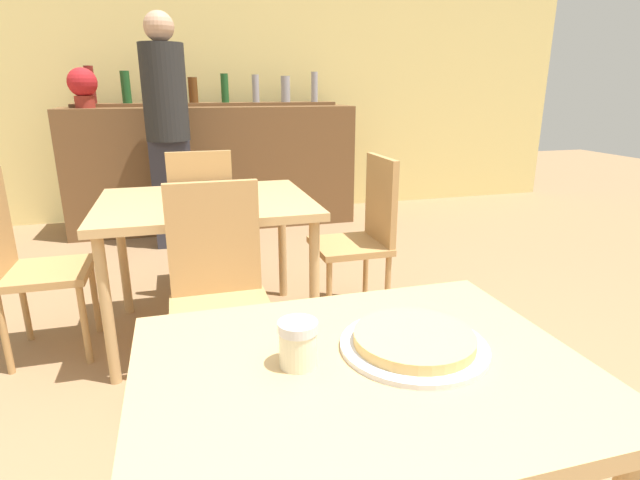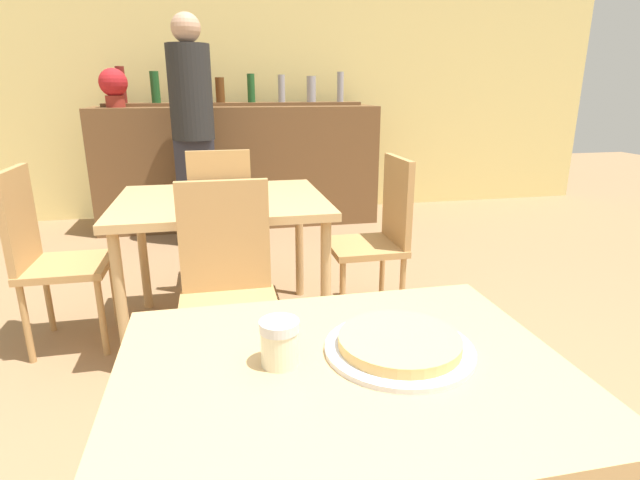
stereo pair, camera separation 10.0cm
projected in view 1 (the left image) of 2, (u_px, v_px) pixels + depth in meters
wall_back at (206, 75)px, 4.93m from camera, size 8.00×0.05×2.80m
dining_table_near at (361, 406)px, 1.05m from camera, size 0.92×0.71×0.74m
dining_table_far at (206, 215)px, 2.55m from camera, size 1.06×0.89×0.74m
bar_counter at (215, 167)px, 4.71m from camera, size 2.60×0.56×1.11m
bar_back_shelf at (205, 97)px, 4.64m from camera, size 2.39×0.24×0.35m
chair_far_side_front at (218, 283)px, 2.04m from camera, size 0.40×0.40×0.92m
chair_far_side_back at (202, 214)px, 3.15m from camera, size 0.40×0.40×0.92m
chair_far_side_left at (23, 256)px, 2.37m from camera, size 0.40×0.40×0.92m
chair_far_side_right at (364, 229)px, 2.82m from camera, size 0.40×0.40×0.92m
pizza_tray at (414, 342)px, 1.08m from camera, size 0.32×0.32×0.04m
cheese_shaker at (298, 343)px, 1.01m from camera, size 0.08×0.08×0.10m
person_standing at (167, 124)px, 3.95m from camera, size 0.34×0.34×1.83m
potted_plant at (83, 85)px, 4.18m from camera, size 0.24×0.24×0.33m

